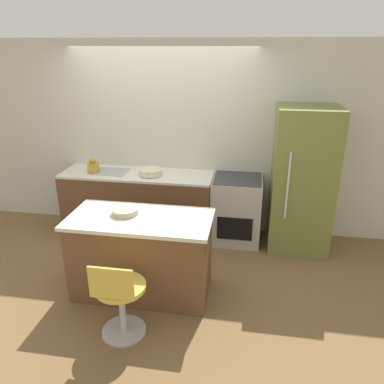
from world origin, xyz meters
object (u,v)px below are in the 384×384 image
Objects in this scene: mixing_bowl at (151,172)px; refrigerator at (302,180)px; stool_chair at (120,300)px; oven_range at (236,209)px; kettle at (93,166)px.

refrigerator is at bearing 0.24° from mixing_bowl.
mixing_bowl is (-0.23, 1.98, 0.54)m from stool_chair.
oven_range reaches higher than stool_chair.
stool_chair is 2.79× the size of mixing_bowl.
refrigerator is 1.97m from mixing_bowl.
refrigerator is 2.77m from kettle.
oven_range is 2.23m from stool_chair.
oven_range is 2.04m from kettle.
stool_chair is at bearing -62.25° from kettle.
refrigerator is at bearing -2.75° from oven_range.
kettle is 0.81m from mixing_bowl.
stool_chair is at bearing -83.25° from mixing_bowl.
refrigerator is at bearing 48.86° from stool_chair.
kettle is 0.70× the size of mixing_bowl.
refrigerator reaches higher than mixing_bowl.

